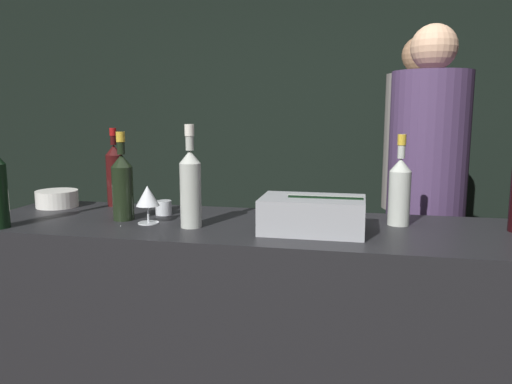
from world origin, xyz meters
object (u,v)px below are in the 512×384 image
person_in_hoodie (414,179)px  person_blond_tee (426,198)px  red_wine_bottle_tall (115,174)px  champagne_bottle (122,184)px  ice_bin_with_bottles (315,213)px  rose_wine_bottle (400,189)px  candle_votive (164,208)px  wine_glass (148,197)px  bowl_white (57,198)px  white_wine_bottle (190,185)px

person_in_hoodie → person_blond_tee: size_ratio=1.02×
red_wine_bottle_tall → champagne_bottle: 0.32m
ice_bin_with_bottles → rose_wine_bottle: rose_wine_bottle is taller
person_blond_tee → ice_bin_with_bottles: bearing=-148.6°
ice_bin_with_bottles → rose_wine_bottle: bearing=30.7°
champagne_bottle → person_blond_tee: size_ratio=0.19×
rose_wine_bottle → candle_votive: bearing=-179.5°
ice_bin_with_bottles → person_in_hoodie: bearing=70.1°
wine_glass → rose_wine_bottle: bearing=10.5°
rose_wine_bottle → ice_bin_with_bottles: bearing=-149.3°
candle_votive → person_in_hoodie: (1.11, 1.12, 0.00)m
ice_bin_with_bottles → person_blond_tee: 0.85m
bowl_white → person_in_hoodie: size_ratio=0.10×
wine_glass → bowl_white: bearing=157.0°
ice_bin_with_bottles → champagne_bottle: (-0.76, 0.05, 0.07)m
white_wine_bottle → person_in_hoodie: (0.92, 1.31, -0.12)m
wine_glass → person_blond_tee: person_blond_tee is taller
candle_votive → white_wine_bottle: 0.30m
bowl_white → person_blond_tee: person_blond_tee is taller
bowl_white → red_wine_bottle_tall: bearing=18.3°
ice_bin_with_bottles → wine_glass: 0.64m
ice_bin_with_bottles → candle_votive: 0.67m
bowl_white → champagne_bottle: size_ratio=0.53×
wine_glass → person_in_hoodie: 1.69m
red_wine_bottle_tall → rose_wine_bottle: red_wine_bottle_tall is taller
champagne_bottle → wine_glass: bearing=-18.4°
person_in_hoodie → rose_wine_bottle: bearing=-0.7°
wine_glass → red_wine_bottle_tall: size_ratio=0.42×
rose_wine_bottle → person_blond_tee: size_ratio=0.19×
bowl_white → wine_glass: size_ratio=1.25×
champagne_bottle → white_wine_bottle: size_ratio=0.92×
wine_glass → rose_wine_bottle: size_ratio=0.43×
ice_bin_with_bottles → rose_wine_bottle: size_ratio=1.07×
candle_votive → white_wine_bottle: white_wine_bottle is taller
bowl_white → rose_wine_bottle: size_ratio=0.54×
wine_glass → white_wine_bottle: white_wine_bottle is taller
wine_glass → person_blond_tee: 1.31m
wine_glass → white_wine_bottle: (0.18, -0.02, 0.05)m
wine_glass → candle_votive: wine_glass is taller
ice_bin_with_bottles → wine_glass: bearing=179.6°
ice_bin_with_bottles → champagne_bottle: champagne_bottle is taller
white_wine_bottle → ice_bin_with_bottles: bearing=2.5°
champagne_bottle → rose_wine_bottle: (1.06, 0.13, -0.00)m
champagne_bottle → person_blond_tee: (1.22, 0.67, -0.12)m
champagne_bottle → person_in_hoodie: person_in_hoodie is taller
ice_bin_with_bottles → red_wine_bottle_tall: (-0.94, 0.32, 0.08)m
red_wine_bottle_tall → rose_wine_bottle: bearing=-6.3°
candle_votive → person_in_hoodie: 1.57m
candle_votive → red_wine_bottle_tall: size_ratio=0.19×
red_wine_bottle_tall → person_blond_tee: size_ratio=0.19×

